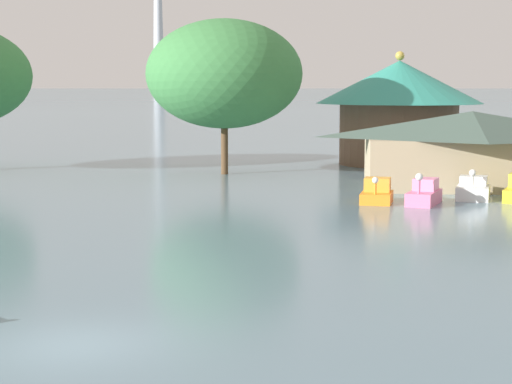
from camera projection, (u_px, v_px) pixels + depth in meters
The scene contains 7 objects.
ground_plane at pixel (74, 346), 21.06m from camera, with size 2000.00×2000.00×0.00m, color slate.
pedal_boat_orange at pixel (377, 193), 46.22m from camera, with size 1.89×2.66×1.45m.
pedal_boat_pink at pixel (424, 194), 45.62m from camera, with size 2.18×3.24×1.72m.
pedal_boat_white at pixel (473, 190), 47.52m from camera, with size 2.15×2.65×1.70m.
boathouse at pixel (472, 148), 52.79m from camera, with size 13.26×8.10×4.53m.
green_roof_pavilion at pixel (399, 104), 67.70m from camera, with size 12.62×12.62×8.57m.
shoreline_tree_mid at pixel (224, 74), 59.96m from camera, with size 10.56×10.56×10.47m.
Camera 1 is at (5.88, -20.06, 6.18)m, focal length 62.56 mm.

